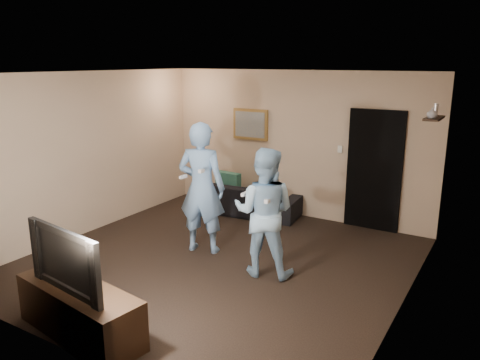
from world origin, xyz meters
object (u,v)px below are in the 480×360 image
Objects in this scene: wii_player_left at (202,188)px; television at (75,257)px; sofa at (249,199)px; tv_console at (80,312)px; wii_player_right at (264,212)px.

television is at bearing -85.02° from wii_player_left.
television is (0.49, -4.31, 0.58)m from sofa.
wii_player_right is at bearing 75.52° from tv_console.
television reaches higher than tv_console.
sofa is 4.38m from television.
wii_player_right reaches higher than sofa.
sofa is at bearing 104.41° from television.
television is 2.44m from wii_player_right.
wii_player_left is 1.17m from wii_player_right.
wii_player_right reaches higher than television.
sofa is 2.57m from wii_player_right.
wii_player_left is at bearing 102.86° from television.
wii_player_left is 1.13× the size of wii_player_right.
sofa is 1.99m from wii_player_left.
wii_player_right is (1.42, -2.06, 0.57)m from sofa.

